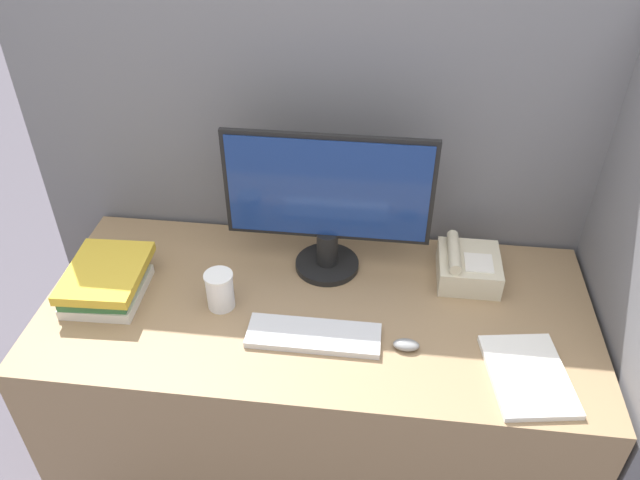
% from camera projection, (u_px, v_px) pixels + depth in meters
% --- Properties ---
extents(cubicle_panel_rear, '(2.04, 0.04, 1.66)m').
position_uv_depth(cubicle_panel_rear, '(331.00, 210.00, 2.14)').
color(cubicle_panel_rear, slate).
rests_on(cubicle_panel_rear, ground_plane).
extents(cubicle_panel_right, '(0.04, 0.80, 1.66)m').
position_uv_depth(cubicle_panel_right, '(618.00, 305.00, 1.76)').
color(cubicle_panel_right, slate).
rests_on(cubicle_panel_right, ground_plane).
extents(desk, '(1.64, 0.74, 0.76)m').
position_uv_depth(desk, '(317.00, 389.00, 2.09)').
color(desk, '#937551').
rests_on(desk, ground_plane).
extents(monitor, '(0.62, 0.20, 0.47)m').
position_uv_depth(monitor, '(328.00, 204.00, 1.86)').
color(monitor, black).
rests_on(monitor, desk).
extents(keyboard, '(0.38, 0.12, 0.02)m').
position_uv_depth(keyboard, '(314.00, 335.00, 1.75)').
color(keyboard, silver).
rests_on(keyboard, desk).
extents(mouse, '(0.07, 0.04, 0.03)m').
position_uv_depth(mouse, '(406.00, 345.00, 1.71)').
color(mouse, gray).
rests_on(mouse, desk).
extents(coffee_cup, '(0.09, 0.09, 0.12)m').
position_uv_depth(coffee_cup, '(220.00, 290.00, 1.82)').
color(coffee_cup, white).
rests_on(coffee_cup, desk).
extents(book_stack, '(0.23, 0.29, 0.09)m').
position_uv_depth(book_stack, '(106.00, 281.00, 1.87)').
color(book_stack, silver).
rests_on(book_stack, desk).
extents(desk_telephone, '(0.19, 0.20, 0.12)m').
position_uv_depth(desk_telephone, '(467.00, 267.00, 1.94)').
color(desk_telephone, beige).
rests_on(desk_telephone, desk).
extents(paper_pile, '(0.24, 0.31, 0.02)m').
position_uv_depth(paper_pile, '(528.00, 375.00, 1.63)').
color(paper_pile, white).
rests_on(paper_pile, desk).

